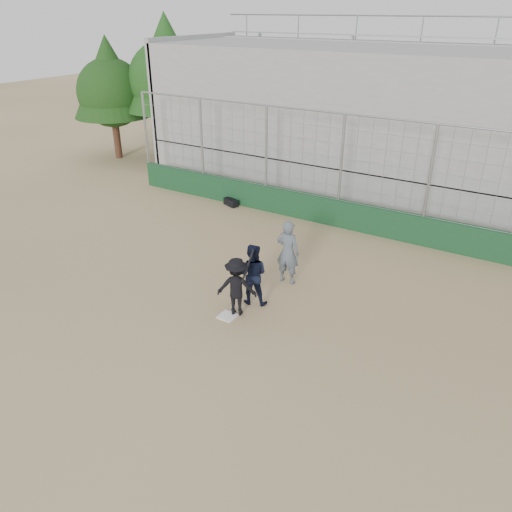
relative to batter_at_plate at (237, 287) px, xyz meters
The scene contains 10 objects.
ground 0.84m from the batter_at_plate, 113.72° to the right, with size 90.00×90.00×0.00m, color olive.
home_plate 0.83m from the batter_at_plate, 113.72° to the right, with size 0.44×0.44×0.02m, color white.
backstop 6.74m from the batter_at_plate, 91.00° to the left, with size 18.10×0.25×4.04m.
bleachers 11.88m from the batter_at_plate, 90.58° to the left, with size 20.25×6.70×6.98m.
tree_left 15.87m from the batter_at_plate, 136.01° to the left, with size 4.48×4.48×7.00m.
tree_right 16.72m from the batter_at_plate, 145.86° to the left, with size 3.84×3.84×6.00m.
batter_at_plate is the anchor object (origin of this frame).
catcher_crouched 0.67m from the batter_at_plate, 83.49° to the left, with size 1.01×0.89×1.17m.
umpire 2.17m from the batter_at_plate, 81.68° to the left, with size 0.69×0.46×1.71m, color #505A65.
equipment_bag 7.91m from the batter_at_plate, 125.37° to the left, with size 0.70×0.48×0.32m.
Camera 1 is at (6.29, -8.81, 7.15)m, focal length 35.00 mm.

